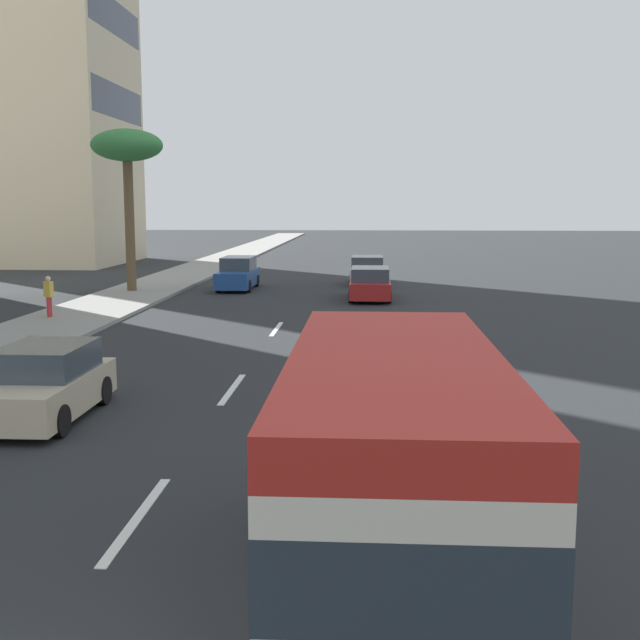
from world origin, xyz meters
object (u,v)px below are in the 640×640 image
at_px(car_second, 370,284).
at_px(car_fourth, 44,384).
at_px(car_third, 238,274).
at_px(minibus_lead, 394,468).
at_px(pedestrian_near_lamp, 49,295).
at_px(palm_tree, 127,151).
at_px(car_fifth, 367,271).

bearing_deg(car_second, car_fourth, 162.16).
bearing_deg(car_third, minibus_lead, 12.32).
distance_m(minibus_lead, car_second, 28.76).
xyz_separation_m(car_third, pedestrian_near_lamp, (-11.75, 5.43, 0.21)).
bearing_deg(pedestrian_near_lamp, car_second, -124.66).
distance_m(car_second, palm_tree, 13.70).
height_order(car_second, car_third, car_third).
distance_m(pedestrian_near_lamp, palm_tree, 11.22).
height_order(car_third, car_fourth, car_third).
relative_size(car_second, palm_tree, 0.59).
xyz_separation_m(minibus_lead, car_third, (32.85, 7.17, -0.79)).
xyz_separation_m(minibus_lead, car_fourth, (7.37, 7.08, -0.86)).
distance_m(car_second, car_fourth, 22.45).
relative_size(car_third, pedestrian_near_lamp, 3.00).
height_order(minibus_lead, palm_tree, palm_tree).
bearing_deg(palm_tree, minibus_lead, -158.20).
relative_size(car_third, car_fifth, 1.07).
bearing_deg(car_second, car_third, 59.50).
relative_size(car_second, car_third, 0.99).
bearing_deg(car_third, car_fifth, 112.41).
xyz_separation_m(car_third, car_fifth, (2.82, -6.83, -0.04)).
distance_m(car_fifth, pedestrian_near_lamp, 19.04).
height_order(car_fourth, pedestrian_near_lamp, pedestrian_near_lamp).
bearing_deg(minibus_lead, car_fifth, 0.55).
bearing_deg(car_fifth, minibus_lead, -179.45).
height_order(car_fourth, palm_tree, palm_tree).
height_order(car_fourth, car_fifth, car_fifth).
bearing_deg(car_fourth, car_third, -179.78).
distance_m(car_third, pedestrian_near_lamp, 12.94).
bearing_deg(car_fifth, car_second, -178.80).
relative_size(car_fourth, car_fifth, 0.91).
xyz_separation_m(minibus_lead, car_fifth, (35.66, 0.35, -0.83)).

